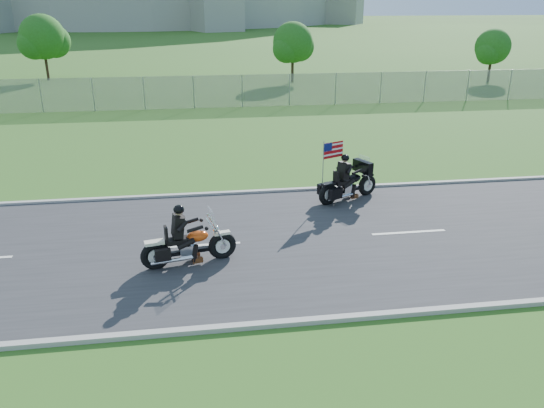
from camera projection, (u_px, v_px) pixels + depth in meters
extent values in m
plane|color=#254916|center=(272.00, 242.00, 14.83)|extent=(420.00, 420.00, 0.00)
cube|color=#28282B|center=(272.00, 241.00, 14.82)|extent=(120.00, 8.00, 0.04)
cube|color=#9E9B93|center=(256.00, 192.00, 18.55)|extent=(120.00, 0.18, 0.12)
cube|color=#9E9B93|center=(300.00, 322.00, 11.07)|extent=(120.00, 0.18, 0.12)
cube|color=gray|center=(144.00, 93.00, 32.26)|extent=(60.00, 0.03, 2.00)
cylinder|color=#382316|center=(292.00, 67.00, 42.86)|extent=(0.22, 0.22, 2.52)
sphere|color=#224F15|center=(293.00, 42.00, 42.18)|extent=(3.20, 3.20, 3.20)
sphere|color=#224F15|center=(299.00, 46.00, 42.84)|extent=(2.40, 2.40, 2.40)
sphere|color=#224F15|center=(287.00, 49.00, 41.90)|extent=(2.24, 2.24, 2.24)
cylinder|color=#382316|center=(46.00, 63.00, 43.84)|extent=(0.22, 0.22, 2.80)
sphere|color=#224F15|center=(42.00, 37.00, 43.08)|extent=(3.60, 3.60, 3.60)
sphere|color=#224F15|center=(54.00, 41.00, 43.82)|extent=(2.70, 2.70, 2.70)
sphere|color=#224F15|center=(34.00, 44.00, 42.76)|extent=(2.52, 2.52, 2.52)
cylinder|color=#382316|center=(490.00, 68.00, 43.20)|extent=(0.22, 0.22, 2.24)
sphere|color=#224F15|center=(493.00, 46.00, 42.59)|extent=(2.80, 2.80, 2.80)
sphere|color=#224F15|center=(496.00, 50.00, 43.17)|extent=(2.10, 2.10, 2.10)
sphere|color=#224F15|center=(489.00, 52.00, 42.35)|extent=(1.96, 1.96, 1.96)
torus|color=black|center=(222.00, 245.00, 13.74)|extent=(0.77, 0.33, 0.75)
torus|color=black|center=(155.00, 256.00, 13.19)|extent=(0.77, 0.33, 0.75)
ellipsoid|color=#E14810|center=(197.00, 236.00, 13.41)|extent=(0.62, 0.44, 0.28)
cube|color=black|center=(177.00, 241.00, 13.25)|extent=(0.61, 0.41, 0.12)
cube|color=black|center=(178.00, 226.00, 13.12)|extent=(0.32, 0.45, 0.56)
sphere|color=black|center=(179.00, 209.00, 12.98)|extent=(0.32, 0.32, 0.27)
cube|color=silver|center=(212.00, 216.00, 13.36)|extent=(0.14, 0.46, 0.40)
torus|color=black|center=(367.00, 185.00, 18.22)|extent=(0.75, 0.47, 0.74)
torus|color=black|center=(328.00, 194.00, 17.35)|extent=(0.75, 0.47, 0.74)
ellipsoid|color=black|center=(354.00, 178.00, 17.76)|extent=(0.64, 0.53, 0.28)
cube|color=black|center=(342.00, 182.00, 17.51)|extent=(0.63, 0.50, 0.12)
cube|color=black|center=(343.00, 171.00, 17.40)|extent=(0.39, 0.46, 0.55)
sphere|color=black|center=(345.00, 158.00, 17.27)|extent=(0.36, 0.36, 0.27)
cube|color=black|center=(363.00, 166.00, 17.83)|extent=(0.54, 0.82, 0.40)
cube|color=#B70C11|center=(333.00, 150.00, 17.15)|extent=(0.74, 0.35, 0.52)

